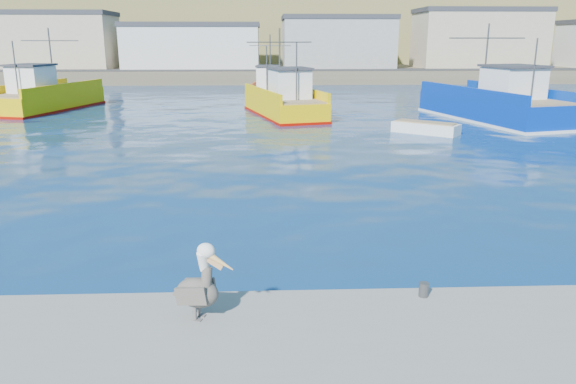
# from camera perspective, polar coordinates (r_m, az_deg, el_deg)

# --- Properties ---
(ground) EXTENTS (260.00, 260.00, 0.00)m
(ground) POSITION_cam_1_polar(r_m,az_deg,el_deg) (14.93, -1.36, -6.79)
(ground) COLOR navy
(ground) RESTS_ON ground
(dock_bollards) EXTENTS (36.20, 0.20, 0.30)m
(dock_bollards) POSITION_cam_1_polar(r_m,az_deg,el_deg) (11.59, 1.95, -10.09)
(dock_bollards) COLOR #4C4C4C
(dock_bollards) RESTS_ON dock
(far_shore) EXTENTS (200.00, 81.00, 24.00)m
(far_shore) POSITION_cam_1_polar(r_m,az_deg,el_deg) (123.08, -2.37, 16.89)
(far_shore) COLOR brown
(far_shore) RESTS_ON ground
(trawler_yellow_a) EXTENTS (6.54, 11.97, 6.53)m
(trawler_yellow_a) POSITION_cam_1_polar(r_m,az_deg,el_deg) (49.89, -23.48, 8.83)
(trawler_yellow_a) COLOR #E7B802
(trawler_yellow_a) RESTS_ON ground
(trawler_yellow_b) EXTENTS (6.23, 11.20, 6.43)m
(trawler_yellow_b) POSITION_cam_1_polar(r_m,az_deg,el_deg) (42.37, -0.34, 9.08)
(trawler_yellow_b) COLOR #E7B802
(trawler_yellow_b) RESTS_ON ground
(trawler_blue) EXTENTS (7.55, 13.63, 6.72)m
(trawler_blue) POSITION_cam_1_polar(r_m,az_deg,el_deg) (42.59, 20.33, 8.34)
(trawler_blue) COLOR #012A99
(trawler_blue) RESTS_ON ground
(boat_orange) EXTENTS (3.92, 7.79, 5.98)m
(boat_orange) POSITION_cam_1_polar(r_m,az_deg,el_deg) (53.83, -1.92, 10.40)
(boat_orange) COLOR #C84513
(boat_orange) RESTS_ON ground
(skiff_mid) EXTENTS (4.00, 3.56, 0.87)m
(skiff_mid) POSITION_cam_1_polar(r_m,az_deg,el_deg) (35.56, 13.80, 6.25)
(skiff_mid) COLOR silver
(skiff_mid) RESTS_ON ground
(skiff_far) EXTENTS (3.99, 4.25, 0.94)m
(skiff_far) POSITION_cam_1_polar(r_m,az_deg,el_deg) (54.58, 21.75, 8.67)
(skiff_far) COLOR silver
(skiff_far) RESTS_ON ground
(pelican) EXTENTS (1.22, 0.73, 1.53)m
(pelican) POSITION_cam_1_polar(r_m,az_deg,el_deg) (10.74, -9.00, -9.47)
(pelican) COLOR #595451
(pelican) RESTS_ON dock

